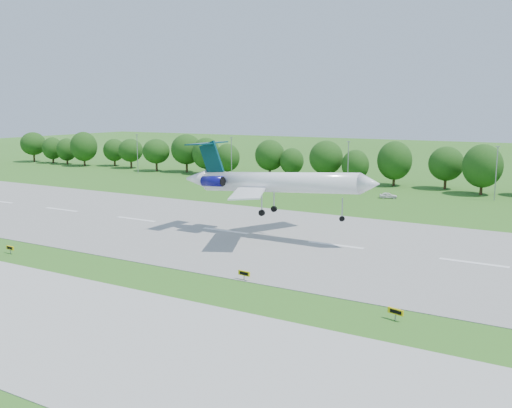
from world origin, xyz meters
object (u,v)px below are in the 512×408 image
(taxi_sign_left, at_px, (10,248))
(service_vehicle_b, at_px, (388,195))
(airliner, at_px, (269,181))
(service_vehicle_a, at_px, (228,181))

(taxi_sign_left, xyz_separation_m, service_vehicle_b, (32.17, 76.09, -0.17))
(airliner, distance_m, service_vehicle_b, 49.08)
(airliner, relative_size, service_vehicle_a, 9.38)
(airliner, height_order, taxi_sign_left, airliner)
(service_vehicle_a, bearing_deg, taxi_sign_left, 169.14)
(service_vehicle_b, bearing_deg, taxi_sign_left, 137.14)
(airliner, relative_size, service_vehicle_b, 8.84)
(airliner, xyz_separation_m, taxi_sign_left, (-27.09, -28.01, -8.28))
(taxi_sign_left, bearing_deg, service_vehicle_a, 103.23)
(taxi_sign_left, bearing_deg, airliner, 49.47)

